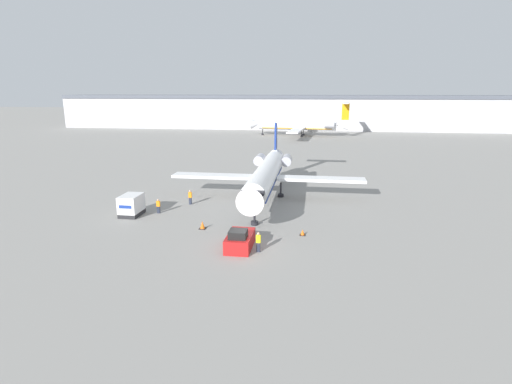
{
  "coord_description": "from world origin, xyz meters",
  "views": [
    {
      "loc": [
        5.91,
        -32.44,
        13.75
      ],
      "look_at": [
        0.0,
        8.23,
        3.34
      ],
      "focal_mm": 28.0,
      "sensor_mm": 36.0,
      "label": 1
    }
  ],
  "objects": [
    {
      "name": "pushback_tug",
      "position": [
        -0.38,
        0.73,
        0.75
      ],
      "size": [
        2.21,
        4.2,
        1.97
      ],
      "color": "#B21919",
      "rests_on": "ground"
    },
    {
      "name": "terminal_building",
      "position": [
        0.0,
        120.0,
        6.18
      ],
      "size": [
        180.0,
        16.8,
        12.31
      ],
      "color": "#B2B2B7",
      "rests_on": "ground"
    },
    {
      "name": "worker_near_tug",
      "position": [
        1.4,
        0.01,
        0.96
      ],
      "size": [
        0.4,
        0.25,
        1.82
      ],
      "color": "#232838",
      "rests_on": "ground"
    },
    {
      "name": "airplane_parked_far_left",
      "position": [
        1.47,
        94.74,
        3.52
      ],
      "size": [
        30.84,
        38.54,
        10.32
      ],
      "color": "white",
      "rests_on": "ground"
    },
    {
      "name": "ground_plane",
      "position": [
        0.0,
        0.0,
        0.0
      ],
      "size": [
        600.0,
        600.0,
        0.0
      ],
      "primitive_type": "plane",
      "color": "gray"
    },
    {
      "name": "traffic_cone_right",
      "position": [
        5.13,
        4.8,
        0.28
      ],
      "size": [
        0.56,
        0.56,
        0.59
      ],
      "color": "black",
      "rests_on": "ground"
    },
    {
      "name": "traffic_cone_left",
      "position": [
        -5.13,
        5.24,
        0.39
      ],
      "size": [
        0.7,
        0.7,
        0.81
      ],
      "color": "black",
      "rests_on": "ground"
    },
    {
      "name": "worker_on_apron",
      "position": [
        -11.64,
        9.75,
        0.88
      ],
      "size": [
        0.4,
        0.24,
        1.7
      ],
      "color": "#232838",
      "rests_on": "ground"
    },
    {
      "name": "worker_by_wing",
      "position": [
        -9.11,
        13.88,
        0.96
      ],
      "size": [
        0.4,
        0.26,
        1.82
      ],
      "color": "#232838",
      "rests_on": "ground"
    },
    {
      "name": "luggage_cart",
      "position": [
        -14.35,
        8.54,
        1.19
      ],
      "size": [
        2.05,
        3.04,
        2.38
      ],
      "color": "#232326",
      "rests_on": "ground"
    },
    {
      "name": "airplane_main",
      "position": [
        -0.05,
        18.38,
        3.35
      ],
      "size": [
        25.35,
        27.9,
        9.11
      ],
      "color": "white",
      "rests_on": "ground"
    }
  ]
}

